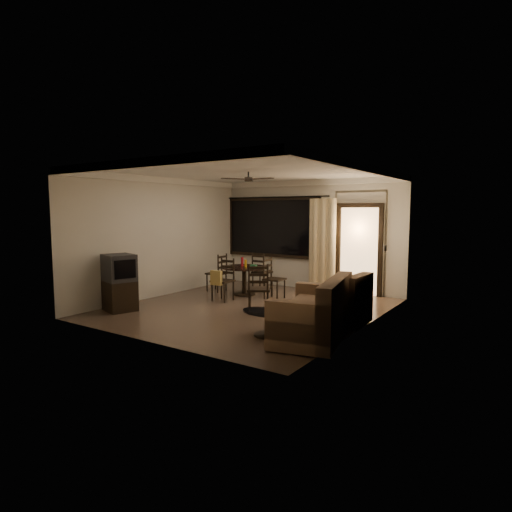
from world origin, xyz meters
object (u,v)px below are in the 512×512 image
Objects in this scene: dining_table at (244,272)px; armchair at (343,303)px; dining_chair_west at (217,280)px; side_chair at (259,298)px; tv_cabinet at (120,282)px; coffee_table at (268,320)px; dining_chair_north at (262,279)px; sofa at (316,315)px; dining_chair_east at (274,286)px; dining_chair_south at (223,287)px.

dining_table is 3.26m from armchair.
side_chair reaches higher than dining_chair_west.
coffee_table is (3.43, 0.17, -0.31)m from tv_cabinet.
dining_table is 1.15× the size of dining_chair_north.
dining_table is 3.82m from sofa.
dining_chair_west is 1.67m from dining_chair_east.
dining_chair_east is 3.41m from tv_cabinet.
tv_cabinet is (-1.13, -2.76, 0.04)m from dining_table.
tv_cabinet is 4.19m from sofa.
coffee_table is at bearing -172.25° from sofa.
coffee_table is 0.91× the size of side_chair.
dining_chair_east is at bearing 0.55° from dining_table.
dining_chair_east reaches higher than coffee_table.
sofa is 0.79m from coffee_table.
armchair is at bearing 154.41° from side_chair.
sofa is 1.94× the size of side_chair.
armchair is (3.01, -0.34, 0.06)m from dining_chair_south.
tv_cabinet is at bearing 143.98° from dining_chair_east.
side_chair is (-0.98, 1.21, 0.03)m from coffee_table.
dining_chair_north is 0.49× the size of sofa.
dining_chair_west is at bearing 43.24° from dining_chair_north.
dining_chair_west is 1.00× the size of dining_chair_north.
dining_chair_east is 1.05× the size of armchair.
dining_chair_west is at bearing 136.63° from sofa.
coffee_table is at bearing -151.20° from dining_chair_east.
sofa reaches higher than armchair.
dining_chair_west is at bearing 164.44° from armchair.
dining_chair_east reaches higher than armchair.
armchair reaches higher than dining_table.
dining_chair_north is (-0.85, 0.78, 0.00)m from dining_chair_east.
dining_table is 1.09× the size of side_chair.
tv_cabinet reaches higher than dining_table.
coffee_table is (2.30, -2.59, -0.27)m from dining_table.
dining_chair_east is 3.21m from sofa.
armchair reaches higher than coffee_table.
dining_chair_east is at bearing 45.70° from dining_chair_south.
coffee_table is at bearing 97.21° from side_chair.
dining_chair_north is 1.05× the size of armchair.
dining_chair_south is 1.64m from dining_chair_north.
coffee_table is at bearing 19.45° from tv_cabinet.
dining_chair_north reaches higher than dining_table.
dining_table is 0.87m from dining_chair_east.
dining_chair_south is at bearing -89.49° from dining_table.
dining_chair_south is 1.04× the size of coffee_table.
dining_chair_north is 2.54m from side_chair.
sofa reaches higher than dining_chair_west.
sofa reaches higher than coffee_table.
coffee_table is (2.31, -3.38, -0.02)m from dining_chair_north.
coffee_table is 1.56m from side_chair.
dining_chair_east is at bearing 136.76° from dining_chair_north.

